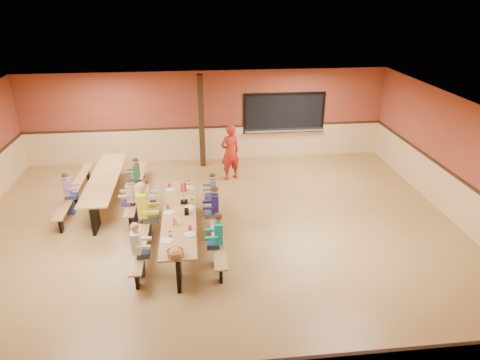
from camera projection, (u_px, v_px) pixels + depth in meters
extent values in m
plane|color=olive|center=(217.00, 234.00, 10.29)|extent=(12.00, 12.00, 0.00)
cube|color=brown|center=(207.00, 116.00, 14.20)|extent=(12.00, 0.04, 3.00)
cube|color=brown|center=(240.00, 344.00, 5.14)|extent=(12.00, 0.04, 3.00)
cube|color=brown|center=(465.00, 166.00, 10.27)|extent=(0.04, 10.00, 3.00)
cube|color=white|center=(214.00, 112.00, 9.05)|extent=(12.00, 10.00, 0.04)
cube|color=black|center=(284.00, 113.00, 14.41)|extent=(2.60, 0.06, 1.20)
cube|color=silver|center=(284.00, 130.00, 14.56)|extent=(2.70, 0.28, 0.06)
cube|color=black|center=(202.00, 122.00, 13.63)|extent=(0.18, 0.18, 3.00)
cube|color=#A67741|center=(179.00, 215.00, 9.66)|extent=(0.75, 3.60, 0.04)
cube|color=black|center=(179.00, 269.00, 8.41)|extent=(0.08, 0.60, 0.70)
cube|color=black|center=(181.00, 199.00, 11.22)|extent=(0.08, 0.60, 0.70)
cube|color=#A67741|center=(143.00, 228.00, 9.70)|extent=(0.26, 3.60, 0.04)
cube|color=black|center=(144.00, 237.00, 9.79)|extent=(0.06, 0.18, 0.41)
cube|color=#A67741|center=(216.00, 224.00, 9.86)|extent=(0.26, 3.60, 0.04)
cube|color=black|center=(216.00, 232.00, 9.95)|extent=(0.06, 0.18, 0.41)
cube|color=#A67741|center=(105.00, 177.00, 11.57)|extent=(0.75, 3.60, 0.04)
cube|color=black|center=(95.00, 217.00, 10.32)|extent=(0.08, 0.60, 0.70)
cube|color=black|center=(115.00, 168.00, 13.13)|extent=(0.08, 0.60, 0.70)
cube|color=#A67741|center=(75.00, 188.00, 11.61)|extent=(0.26, 3.60, 0.04)
cube|color=black|center=(76.00, 196.00, 11.70)|extent=(0.06, 0.18, 0.41)
cube|color=#A67741|center=(137.00, 186.00, 11.77)|extent=(0.26, 3.60, 0.04)
cube|color=black|center=(137.00, 193.00, 11.86)|extent=(0.06, 0.18, 0.41)
imported|color=#A71E13|center=(230.00, 152.00, 12.91)|extent=(0.75, 0.63, 1.74)
cylinder|color=red|center=(183.00, 187.00, 10.70)|extent=(0.16, 0.16, 0.22)
cube|color=black|center=(187.00, 212.00, 9.63)|extent=(0.10, 0.14, 0.13)
cylinder|color=yellow|center=(176.00, 223.00, 9.13)|extent=(0.06, 0.06, 0.17)
cylinder|color=#B2140F|center=(175.00, 222.00, 9.17)|extent=(0.06, 0.06, 0.17)
cube|color=black|center=(184.00, 202.00, 10.14)|extent=(0.16, 0.16, 0.06)
cube|color=#A67741|center=(183.00, 191.00, 10.03)|extent=(0.02, 0.09, 0.50)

